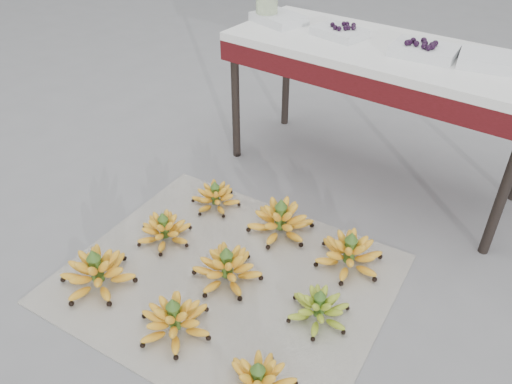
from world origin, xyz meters
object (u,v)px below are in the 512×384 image
Objects in this scene: bunch_back_center at (281,220)px; tray_right at (424,50)px; bunch_front_left at (97,272)px; tray_far_right at (495,61)px; bunch_front_center at (175,320)px; bunch_back_left at (216,197)px; bunch_mid_right at (319,308)px; tray_far_left at (279,19)px; newspaper_mat at (227,278)px; bunch_mid_center at (227,268)px; bunch_front_right at (258,382)px; bunch_mid_left at (164,230)px; bunch_back_right at (349,254)px; tray_left at (340,32)px; glass_jar at (267,7)px; vendor_table at (383,63)px.

bunch_back_center is 1.36× the size of tray_right.
tray_far_right reaches higher than bunch_front_left.
bunch_back_left is (-0.37, 0.66, -0.01)m from bunch_front_center.
tray_right is (-0.11, 0.98, 0.67)m from bunch_mid_right.
bunch_front_left is 1.51m from tray_far_left.
tray_right is at bearing 73.93° from newspaper_mat.
bunch_front_right is at bearing -51.66° from bunch_mid_center.
bunch_mid_left is 0.33m from bunch_back_left.
bunch_back_center is at bearing 162.59° from bunch_mid_right.
bunch_back_center is 1.05m from tray_far_left.
tray_far_left is at bearing 103.19° from bunch_mid_center.
bunch_mid_left is 1.21m from tray_far_left.
tray_far_right is at bearing 97.25° from bunch_back_right.
bunch_back_right is at bearing 71.57° from bunch_front_center.
bunch_mid_left is at bearing -107.64° from bunch_back_left.
bunch_mid_left is (0.02, 0.35, -0.01)m from bunch_front_left.
tray_right is at bearing 62.71° from bunch_mid_center.
bunch_back_center is at bearing 51.54° from bunch_mid_left.
bunch_back_center is at bearing -53.97° from tray_far_left.
tray_left is at bearing 149.74° from bunch_back_right.
glass_jar is at bearing 179.91° from tray_right.
newspaper_mat is 4.76× the size of tray_left.
tray_far_right reaches higher than newspaper_mat.
tray_far_left is 1.04× the size of tray_right.
bunch_back_center is at bearing -49.88° from glass_jar.
newspaper_mat is 4.39× the size of tray_right.
bunch_mid_right is 1.10× the size of bunch_back_left.
bunch_front_left is 0.81m from bunch_back_center.
bunch_front_right is 1.80m from glass_jar.
tray_far_left reaches higher than vendor_table.
bunch_mid_center reaches higher than bunch_mid_right.
tray_right is at bearing -1.19° from tray_far_left.
bunch_front_left is at bearing -110.34° from vendor_table.
bunch_mid_right is 1.09× the size of tray_right.
bunch_mid_right is 1.04× the size of tray_far_left.
newspaper_mat is at bearing -110.60° from bunch_back_right.
tray_right is 2.05× the size of glass_jar.
bunch_back_left is at bearing 160.36° from bunch_front_right.
bunch_back_center reaches higher than bunch_front_center.
bunch_front_center is 1.63m from tray_far_right.
bunch_back_left is at bearing 123.92° from bunch_mid_center.
bunch_front_left is 0.68m from bunch_back_left.
bunch_front_right is at bearing 4.76° from bunch_front_center.
bunch_back_left is at bearing -154.81° from bunch_back_right.
tray_far_right is (0.70, 0.04, 0.00)m from tray_left.
bunch_mid_center is 1.18m from vendor_table.
bunch_mid_center is at bearing -113.13° from bunch_back_center.
bunch_mid_center is at bearing -58.61° from bunch_back_left.
glass_jar reaches higher than bunch_front_center.
bunch_mid_right is 0.32m from bunch_back_right.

